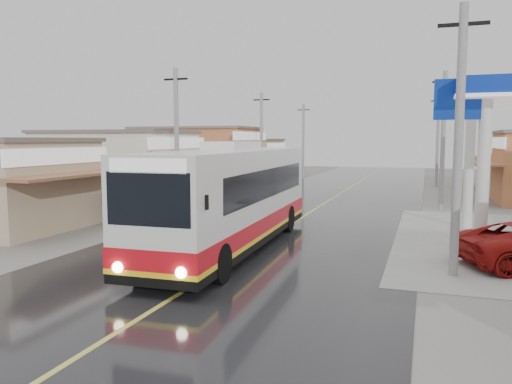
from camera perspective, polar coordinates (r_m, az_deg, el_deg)
ground at (r=17.46m, az=-2.25°, el=-7.62°), size 120.00×120.00×0.00m
road at (r=31.69m, az=7.56°, el=-1.48°), size 12.00×90.00×0.02m
centre_line at (r=31.69m, az=7.56°, el=-1.45°), size 0.15×90.00×0.01m
shopfronts_left at (r=39.07m, az=-10.57°, el=-0.13°), size 11.00×44.00×5.20m
utility_poles_left at (r=34.67m, az=-3.53°, el=-0.81°), size 1.60×50.00×8.00m
utility_poles_right at (r=31.11m, az=20.31°, el=-1.96°), size 1.60×36.00×8.00m
coach_bus at (r=18.71m, az=-2.61°, el=-0.66°), size 3.29×12.97×4.02m
second_bus at (r=32.15m, az=-1.45°, el=1.74°), size 2.97×9.71×3.19m
cyclist at (r=26.76m, az=-5.15°, el=-1.31°), size 1.08×2.11×2.17m
tricycle_near at (r=26.13m, az=-14.44°, el=-1.13°), size 1.75×2.36×1.66m
tricycle_far at (r=34.49m, az=-6.54°, el=0.88°), size 2.11×2.70×1.83m
tyre_stack at (r=25.37m, az=-9.48°, el=-2.84°), size 0.96×0.96×0.49m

